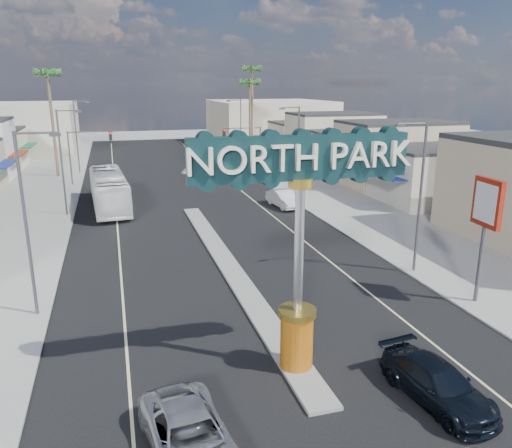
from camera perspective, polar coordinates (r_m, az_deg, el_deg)
ground at (r=46.38m, az=-7.63°, el=1.85°), size 160.00×160.00×0.00m
road at (r=46.38m, az=-7.63°, el=1.86°), size 20.00×120.00×0.01m
median_island at (r=31.28m, az=-3.16°, el=-4.78°), size 1.30×30.00×0.16m
sidewalk_left at (r=46.53m, az=-24.92°, el=0.62°), size 8.00×120.00×0.12m
sidewalk_right at (r=50.26m, az=8.36°, el=2.98°), size 8.00×120.00×0.12m
storefront_row_right at (r=65.63m, az=11.82°, el=8.40°), size 12.00×42.00×6.00m
backdrop_far_left at (r=91.19m, az=-26.26°, el=9.75°), size 20.00×20.00×8.00m
backdrop_far_right at (r=94.25m, az=1.56°, el=11.48°), size 20.00×20.00×8.00m
gateway_sign at (r=18.49m, az=5.01°, el=-0.37°), size 8.20×1.50×9.15m
traffic_signal_left at (r=59.03m, az=-18.84°, el=8.35°), size 5.09×0.45×6.00m
traffic_signal_right at (r=61.00m, az=-1.15°, el=9.39°), size 5.09×0.45×6.00m
streetlight_l_near at (r=25.61m, az=-24.54°, el=0.81°), size 2.03×0.22×9.00m
streetlight_l_mid at (r=45.15m, az=-21.16°, el=7.11°), size 2.03×0.22×9.00m
streetlight_l_far at (r=66.96m, az=-19.73°, el=9.74°), size 2.03×0.22×9.00m
streetlight_r_near at (r=30.42m, az=18.07°, el=3.65°), size 2.03×0.22×9.00m
streetlight_r_mid at (r=48.04m, az=4.67°, el=8.57°), size 2.03×0.22×9.00m
streetlight_r_far at (r=68.95m, az=-1.88°, el=10.79°), size 2.03×0.22×9.00m
palm_left_far at (r=64.91m, az=-22.69°, el=15.01°), size 2.60×2.60×13.10m
palm_right_mid at (r=73.21m, az=-0.71°, el=15.42°), size 2.60×2.60×12.10m
palm_right_far at (r=79.54m, az=-0.46°, el=16.74°), size 2.60×2.60×14.10m
suv_left at (r=16.54m, az=-7.56°, el=-23.03°), size 2.98×5.44×1.44m
suv_right at (r=19.82m, az=20.03°, el=-16.77°), size 2.58×5.05×1.40m
car_parked_right at (r=46.22m, az=3.16°, el=2.90°), size 2.15×4.84×1.54m
city_bus at (r=47.37m, az=-16.46°, el=3.73°), size 3.60×12.32×3.39m
bank_pylon_sign at (r=27.23m, az=24.85°, el=1.47°), size 0.40×2.03×6.47m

